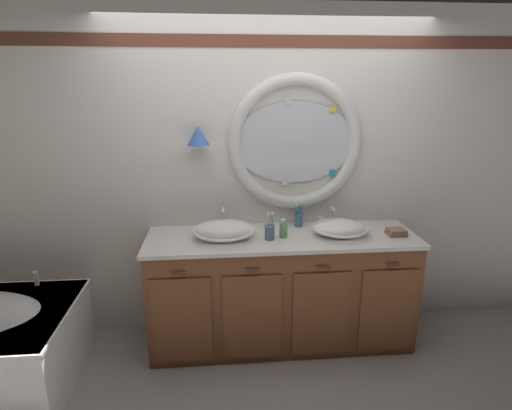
{
  "coord_description": "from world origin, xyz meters",
  "views": [
    {
      "loc": [
        -0.38,
        -2.67,
        2.03
      ],
      "look_at": [
        -0.12,
        0.25,
        1.16
      ],
      "focal_mm": 28.99,
      "sensor_mm": 36.0,
      "label": 1
    }
  ],
  "objects_px": {
    "toothbrush_holder_left": "(270,232)",
    "toothbrush_holder_right": "(299,219)",
    "folded_hand_towel": "(396,232)",
    "sink_basin_left": "(224,230)",
    "soap_dispenser": "(284,229)",
    "sink_basin_right": "(340,228)"
  },
  "relations": [
    {
      "from": "sink_basin_right",
      "to": "folded_hand_towel",
      "type": "relative_size",
      "value": 3.03
    },
    {
      "from": "toothbrush_holder_left",
      "to": "sink_basin_right",
      "type": "bearing_deg",
      "value": 3.96
    },
    {
      "from": "sink_basin_left",
      "to": "sink_basin_right",
      "type": "bearing_deg",
      "value": -0.0
    },
    {
      "from": "folded_hand_towel",
      "to": "sink_basin_left",
      "type": "bearing_deg",
      "value": 178.27
    },
    {
      "from": "soap_dispenser",
      "to": "sink_basin_left",
      "type": "bearing_deg",
      "value": 178.83
    },
    {
      "from": "sink_basin_right",
      "to": "folded_hand_towel",
      "type": "height_order",
      "value": "sink_basin_right"
    },
    {
      "from": "sink_basin_left",
      "to": "sink_basin_right",
      "type": "xyz_separation_m",
      "value": [
        0.89,
        -0.0,
        -0.01
      ]
    },
    {
      "from": "toothbrush_holder_left",
      "to": "soap_dispenser",
      "type": "height_order",
      "value": "toothbrush_holder_left"
    },
    {
      "from": "sink_basin_right",
      "to": "folded_hand_towel",
      "type": "xyz_separation_m",
      "value": [
        0.43,
        -0.04,
        -0.03
      ]
    },
    {
      "from": "sink_basin_right",
      "to": "soap_dispenser",
      "type": "xyz_separation_m",
      "value": [
        -0.44,
        -0.01,
        0.01
      ]
    },
    {
      "from": "toothbrush_holder_left",
      "to": "soap_dispenser",
      "type": "relative_size",
      "value": 1.4
    },
    {
      "from": "toothbrush_holder_left",
      "to": "soap_dispenser",
      "type": "distance_m",
      "value": 0.11
    },
    {
      "from": "toothbrush_holder_left",
      "to": "toothbrush_holder_right",
      "type": "height_order",
      "value": "toothbrush_holder_right"
    },
    {
      "from": "toothbrush_holder_right",
      "to": "sink_basin_right",
      "type": "bearing_deg",
      "value": -39.29
    },
    {
      "from": "sink_basin_left",
      "to": "toothbrush_holder_left",
      "type": "relative_size",
      "value": 2.18
    },
    {
      "from": "sink_basin_left",
      "to": "folded_hand_towel",
      "type": "xyz_separation_m",
      "value": [
        1.32,
        -0.04,
        -0.04
      ]
    },
    {
      "from": "sink_basin_right",
      "to": "toothbrush_holder_right",
      "type": "xyz_separation_m",
      "value": [
        -0.28,
        0.23,
        0.01
      ]
    },
    {
      "from": "toothbrush_holder_right",
      "to": "folded_hand_towel",
      "type": "bearing_deg",
      "value": -20.67
    },
    {
      "from": "sink_basin_left",
      "to": "soap_dispenser",
      "type": "height_order",
      "value": "soap_dispenser"
    },
    {
      "from": "toothbrush_holder_left",
      "to": "toothbrush_holder_right",
      "type": "relative_size",
      "value": 0.99
    },
    {
      "from": "sink_basin_right",
      "to": "toothbrush_holder_left",
      "type": "bearing_deg",
      "value": -176.04
    },
    {
      "from": "sink_basin_left",
      "to": "sink_basin_right",
      "type": "distance_m",
      "value": 0.89
    }
  ]
}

